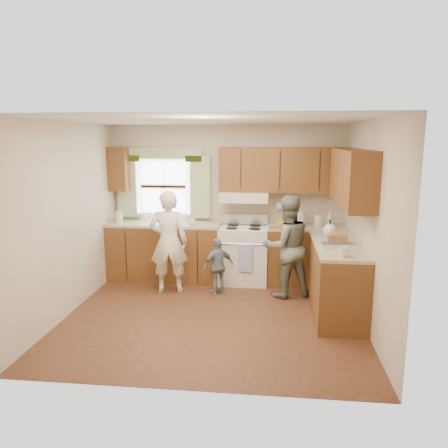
# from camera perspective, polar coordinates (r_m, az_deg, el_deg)

# --- Properties ---
(room) EXTENTS (3.80, 3.80, 3.80)m
(room) POSITION_cam_1_polar(r_m,az_deg,el_deg) (5.48, -1.50, 0.24)
(room) COLOR #482716
(room) RESTS_ON ground
(kitchen_fixtures) EXTENTS (3.80, 2.25, 2.15)m
(kitchen_fixtures) POSITION_cam_1_polar(r_m,az_deg,el_deg) (6.57, 5.11, -1.63)
(kitchen_fixtures) COLOR #40250D
(kitchen_fixtures) RESTS_ON ground
(stove) EXTENTS (0.76, 0.67, 1.07)m
(stove) POSITION_cam_1_polar(r_m,az_deg,el_deg) (7.02, 2.56, -3.88)
(stove) COLOR silver
(stove) RESTS_ON ground
(woman_left) EXTENTS (0.60, 0.43, 1.54)m
(woman_left) POSITION_cam_1_polar(r_m,az_deg,el_deg) (6.54, -7.24, -2.32)
(woman_left) COLOR white
(woman_left) RESTS_ON ground
(woman_right) EXTENTS (0.87, 0.78, 1.49)m
(woman_right) POSITION_cam_1_polar(r_m,az_deg,el_deg) (6.38, 8.19, -2.94)
(woman_right) COLOR #22372B
(woman_right) RESTS_ON ground
(child) EXTENTS (0.53, 0.45, 0.85)m
(child) POSITION_cam_1_polar(r_m,az_deg,el_deg) (6.48, -0.76, -5.53)
(child) COLOR gray
(child) RESTS_ON ground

